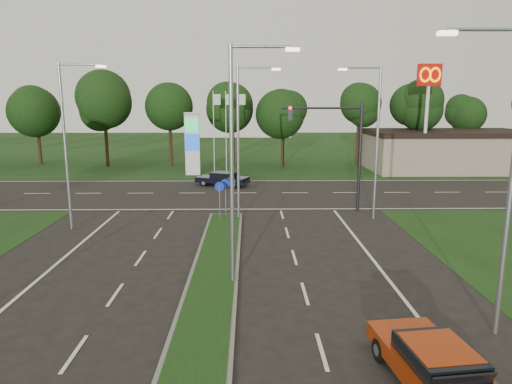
{
  "coord_description": "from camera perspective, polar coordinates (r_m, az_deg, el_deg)",
  "views": [
    {
      "loc": [
        1.45,
        -10.8,
        6.99
      ],
      "look_at": [
        1.81,
        13.34,
        2.2
      ],
      "focal_mm": 32.0,
      "sensor_mm": 36.0,
      "label": 1
    }
  ],
  "objects": [
    {
      "name": "streetlight_left_far",
      "position": [
        26.71,
        -22.41,
        6.28
      ],
      "size": [
        2.53,
        0.22,
        9.0
      ],
      "color": "gray",
      "rests_on": "ground"
    },
    {
      "name": "verge_far",
      "position": [
        66.18,
        -2.12,
        5.15
      ],
      "size": [
        160.0,
        50.0,
        0.02
      ],
      "primitive_type": "cube",
      "color": "#183210",
      "rests_on": "ground"
    },
    {
      "name": "streetlight_right_near",
      "position": [
        14.88,
        28.78,
        2.45
      ],
      "size": [
        2.53,
        0.22,
        9.0
      ],
      "rotation": [
        0.0,
        0.0,
        3.14
      ],
      "color": "gray",
      "rests_on": "ground"
    },
    {
      "name": "gas_pylon",
      "position": [
        44.32,
        -7.69,
        6.21
      ],
      "size": [
        5.8,
        1.26,
        8.0
      ],
      "color": "silver",
      "rests_on": "ground"
    },
    {
      "name": "mcdonalds_sign",
      "position": [
        45.87,
        20.74,
        11.76
      ],
      "size": [
        2.2,
        0.47,
        10.4
      ],
      "color": "silver",
      "rests_on": "ground"
    },
    {
      "name": "streetlight_right_far",
      "position": [
        27.85,
        14.55,
        6.93
      ],
      "size": [
        2.53,
        0.22,
        9.0
      ],
      "rotation": [
        0.0,
        0.0,
        3.14
      ],
      "color": "gray",
      "rests_on": "ground"
    },
    {
      "name": "median_signs",
      "position": [
        27.74,
        -3.84,
        0.23
      ],
      "size": [
        1.16,
        1.76,
        2.38
      ],
      "color": "gray",
      "rests_on": "ground"
    },
    {
      "name": "streetlight_median_far",
      "position": [
        26.87,
        -1.83,
        7.14
      ],
      "size": [
        2.53,
        0.22,
        9.0
      ],
      "color": "gray",
      "rests_on": "ground"
    },
    {
      "name": "traffic_signal",
      "position": [
        29.45,
        10.44,
        6.49
      ],
      "size": [
        5.1,
        0.42,
        7.0
      ],
      "color": "black",
      "rests_on": "ground"
    },
    {
      "name": "median_kerb",
      "position": [
        16.4,
        -6.03,
        -13.84
      ],
      "size": [
        2.0,
        26.0,
        0.12
      ],
      "primitive_type": "cube",
      "color": "slate",
      "rests_on": "ground"
    },
    {
      "name": "streetlight_median_near",
      "position": [
        16.91,
        -2.39,
        4.72
      ],
      "size": [
        2.53,
        0.22,
        9.0
      ],
      "color": "gray",
      "rests_on": "ground"
    },
    {
      "name": "red_sedan",
      "position": [
        12.69,
        21.61,
        -19.58
      ],
      "size": [
        2.33,
        4.62,
        1.22
      ],
      "rotation": [
        0.0,
        0.0,
        0.12
      ],
      "color": "#942908",
      "rests_on": "ground"
    },
    {
      "name": "navy_sedan",
      "position": [
        38.48,
        -4.18,
        1.68
      ],
      "size": [
        4.63,
        3.19,
        1.18
      ],
      "rotation": [
        0.0,
        0.0,
        1.2
      ],
      "color": "black",
      "rests_on": "ground"
    },
    {
      "name": "commercial_building",
      "position": [
        51.35,
        22.81,
        4.77
      ],
      "size": [
        16.0,
        9.0,
        4.0
      ],
      "primitive_type": "cube",
      "color": "gray",
      "rests_on": "ground"
    },
    {
      "name": "treeline_far",
      "position": [
        50.75,
        -2.43,
        11.03
      ],
      "size": [
        6.0,
        6.0,
        9.9
      ],
      "color": "black",
      "rests_on": "ground"
    },
    {
      "name": "ground",
      "position": [
        12.94,
        -7.69,
        -21.58
      ],
      "size": [
        160.0,
        160.0,
        0.0
      ],
      "primitive_type": "plane",
      "color": "black",
      "rests_on": "ground"
    },
    {
      "name": "cross_road",
      "position": [
        35.52,
        -3.19,
        -0.15
      ],
      "size": [
        160.0,
        12.0,
        0.02
      ],
      "primitive_type": "cube",
      "color": "black",
      "rests_on": "ground"
    }
  ]
}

